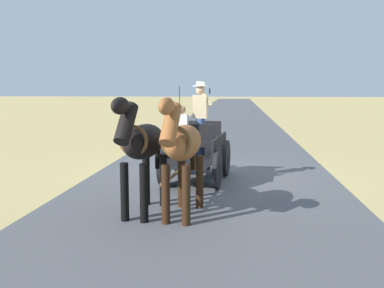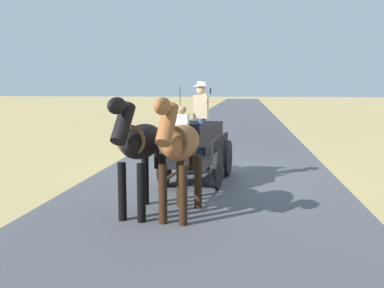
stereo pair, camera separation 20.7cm
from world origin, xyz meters
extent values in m
plane|color=tan|center=(0.00, 0.00, 0.00)|extent=(200.00, 200.00, 0.00)
cube|color=#4C4C51|center=(0.00, 0.00, 0.00)|extent=(6.48, 160.00, 0.01)
cube|color=black|center=(0.35, 0.64, 0.66)|extent=(1.44, 2.32, 0.12)
cube|color=black|center=(-0.22, 0.70, 0.94)|extent=(0.29, 2.08, 0.44)
cube|color=black|center=(0.92, 0.58, 0.94)|extent=(0.29, 2.08, 0.44)
cube|color=black|center=(0.49, 1.85, 0.56)|extent=(1.10, 0.36, 0.08)
cube|color=black|center=(0.22, -0.55, 0.48)|extent=(0.74, 0.28, 0.06)
cube|color=black|center=(0.42, 1.24, 1.04)|extent=(1.05, 0.47, 0.14)
cube|color=black|center=(0.40, 1.06, 1.26)|extent=(1.02, 0.19, 0.44)
cube|color=black|center=(0.30, 0.15, 1.04)|extent=(1.05, 0.47, 0.14)
cube|color=black|center=(0.28, -0.03, 1.26)|extent=(1.02, 0.19, 0.44)
cylinder|color=black|center=(-0.21, 1.48, 0.48)|extent=(0.21, 0.97, 0.96)
cylinder|color=black|center=(-0.21, 1.48, 0.48)|extent=(0.14, 0.22, 0.21)
cylinder|color=black|center=(1.08, 1.33, 0.48)|extent=(0.21, 0.97, 0.96)
cylinder|color=black|center=(1.08, 1.33, 0.48)|extent=(0.14, 0.22, 0.21)
cylinder|color=black|center=(-0.38, -0.05, 0.48)|extent=(0.21, 0.97, 0.96)
cylinder|color=black|center=(-0.38, -0.05, 0.48)|extent=(0.14, 0.22, 0.21)
cylinder|color=black|center=(0.91, -0.20, 0.48)|extent=(0.21, 0.97, 0.96)
cylinder|color=black|center=(0.91, -0.20, 0.48)|extent=(0.14, 0.22, 0.21)
cylinder|color=brown|center=(0.59, 2.83, 0.61)|extent=(0.29, 2.00, 0.07)
cylinder|color=black|center=(0.72, 1.21, 1.74)|extent=(0.02, 0.02, 1.30)
cylinder|color=#384C7F|center=(0.24, 0.99, 1.17)|extent=(0.22, 0.22, 0.90)
cube|color=tan|center=(0.24, 0.99, 1.90)|extent=(0.36, 0.26, 0.56)
sphere|color=tan|center=(0.24, 0.99, 2.30)|extent=(0.22, 0.22, 0.22)
cylinder|color=beige|center=(0.24, 0.99, 2.40)|extent=(0.36, 0.36, 0.01)
cylinder|color=beige|center=(0.24, 0.99, 2.45)|extent=(0.20, 0.20, 0.10)
cylinder|color=tan|center=(0.06, 1.05, 2.08)|extent=(0.27, 0.11, 0.32)
cube|color=black|center=(0.01, 1.07, 2.28)|extent=(0.03, 0.07, 0.14)
cube|color=#384C7F|center=(0.68, 1.33, 1.18)|extent=(0.31, 0.35, 0.14)
cube|color=silver|center=(0.67, 1.21, 1.49)|extent=(0.32, 0.23, 0.48)
sphere|color=#9E7051|center=(0.67, 1.21, 1.84)|extent=(0.20, 0.20, 0.20)
ellipsoid|color=brown|center=(0.31, 3.66, 1.37)|extent=(0.75, 1.62, 0.64)
cylinder|color=black|center=(0.20, 4.23, 0.53)|extent=(0.15, 0.15, 1.05)
cylinder|color=black|center=(0.56, 4.18, 0.53)|extent=(0.15, 0.15, 1.05)
cylinder|color=black|center=(0.06, 3.15, 0.53)|extent=(0.15, 0.15, 1.05)
cylinder|color=black|center=(0.42, 3.10, 0.53)|extent=(0.15, 0.15, 1.05)
cylinder|color=brown|center=(0.42, 4.50, 1.77)|extent=(0.34, 0.68, 0.73)
ellipsoid|color=brown|center=(0.45, 4.72, 2.07)|extent=(0.29, 0.56, 0.28)
cube|color=black|center=(0.42, 4.48, 1.81)|extent=(0.12, 0.51, 0.56)
cylinder|color=black|center=(0.22, 2.93, 1.07)|extent=(0.11, 0.11, 0.70)
torus|color=brown|center=(0.38, 4.21, 1.45)|extent=(0.55, 0.14, 0.55)
ellipsoid|color=black|center=(1.06, 3.58, 1.37)|extent=(0.78, 1.62, 0.64)
cylinder|color=black|center=(0.95, 4.15, 0.53)|extent=(0.15, 0.15, 1.05)
cylinder|color=black|center=(1.31, 4.10, 0.53)|extent=(0.15, 0.15, 1.05)
cylinder|color=black|center=(0.80, 3.07, 0.53)|extent=(0.15, 0.15, 1.05)
cylinder|color=black|center=(1.16, 3.01, 0.53)|extent=(0.15, 0.15, 1.05)
cylinder|color=black|center=(1.18, 4.42, 1.77)|extent=(0.35, 0.68, 0.73)
ellipsoid|color=black|center=(1.21, 4.63, 2.07)|extent=(0.30, 0.57, 0.28)
cube|color=black|center=(1.17, 4.40, 1.81)|extent=(0.13, 0.51, 0.56)
cylinder|color=black|center=(0.95, 2.85, 1.07)|extent=(0.11, 0.11, 0.70)
torus|color=brown|center=(1.13, 4.12, 1.45)|extent=(0.55, 0.15, 0.55)
camera|label=1|loc=(-0.65, 11.28, 2.36)|focal=39.84mm
camera|label=2|loc=(-0.85, 11.26, 2.36)|focal=39.84mm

